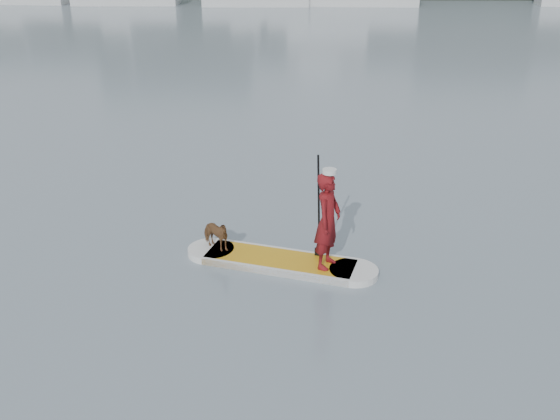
{
  "coord_description": "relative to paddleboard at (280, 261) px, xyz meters",
  "views": [
    {
      "loc": [
        2.01,
        -6.43,
        5.04
      ],
      "look_at": [
        1.69,
        2.75,
        1.0
      ],
      "focal_mm": 40.0,
      "sensor_mm": 36.0,
      "label": 1
    }
  ],
  "objects": [
    {
      "name": "paddler",
      "position": [
        0.76,
        -0.21,
        0.86
      ],
      "size": [
        0.58,
        0.69,
        1.6
      ],
      "primitive_type": "imported",
      "rotation": [
        0.0,
        0.0,
        1.16
      ],
      "color": "maroon",
      "rests_on": "paddleboard"
    },
    {
      "name": "paddleboard",
      "position": [
        0.0,
        0.0,
        0.0
      ],
      "size": [
        3.21,
        1.47,
        0.12
      ],
      "rotation": [
        0.0,
        0.0,
        -0.27
      ],
      "color": "orange",
      "rests_on": "ground"
    },
    {
      "name": "dog",
      "position": [
        -1.12,
        0.31,
        0.33
      ],
      "size": [
        0.69,
        0.63,
        0.55
      ],
      "primitive_type": "imported",
      "rotation": [
        0.0,
        0.0,
        0.91
      ],
      "color": "#53351C",
      "rests_on": "paddleboard"
    },
    {
      "name": "white_cap",
      "position": [
        0.76,
        -0.21,
        1.69
      ],
      "size": [
        0.22,
        0.22,
        0.07
      ],
      "primitive_type": "cylinder",
      "color": "silver",
      "rests_on": "paddler"
    },
    {
      "name": "paddle",
      "position": [
        0.63,
        0.12,
        0.74
      ],
      "size": [
        0.11,
        0.3,
        2.0
      ],
      "rotation": [
        0.0,
        0.0,
        -0.27
      ],
      "color": "black",
      "rests_on": "ground"
    },
    {
      "name": "ground",
      "position": [
        -1.69,
        -2.75,
        -0.06
      ],
      "size": [
        140.0,
        140.0,
        0.0
      ],
      "primitive_type": "plane",
      "color": "slate",
      "rests_on": "ground"
    }
  ]
}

